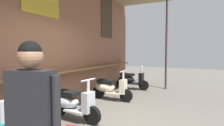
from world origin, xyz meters
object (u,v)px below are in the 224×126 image
Objects in this scene: scooter_silver at (71,103)px; scooter_black at (130,80)px; shopper_with_handbag at (34,113)px; scooter_cream at (109,88)px.

scooter_silver is 1.00× the size of scooter_black.
shopper_with_handbag is (-5.90, -1.27, 0.61)m from scooter_black.
scooter_black is at bearing 90.95° from scooter_cream.
scooter_silver is at bearing -89.05° from scooter_cream.
scooter_cream is 1.00× the size of scooter_black.
scooter_cream and scooter_black have the same top height.
shopper_with_handbag is (-4.02, -1.27, 0.61)m from scooter_cream.
scooter_silver is 0.85× the size of shopper_with_handbag.
scooter_silver and scooter_cream have the same top height.
scooter_cream is 1.88m from scooter_black.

